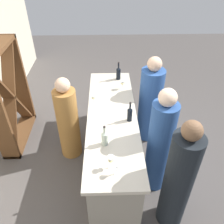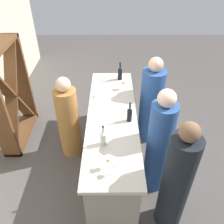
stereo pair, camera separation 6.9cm
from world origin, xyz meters
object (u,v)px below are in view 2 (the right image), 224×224
(wine_glass_near_right, at_px, (109,160))
(person_server_behind, at_px, (68,121))
(wine_bottle_second_left_near_black, at_px, (130,114))
(person_center_guest, at_px, (159,147))
(person_right_guest, at_px, (176,183))
(wine_bottle_center_near_black, at_px, (120,73))
(wine_glass_near_center, at_px, (114,167))
(wine_glass_far_left, at_px, (94,97))
(wine_rack, at_px, (11,96))
(person_left_guest, at_px, (151,104))
(wine_glass_near_left, at_px, (124,83))
(wine_bottle_leftmost_clear_pale, at_px, (103,137))

(wine_glass_near_right, distance_m, person_server_behind, 1.34)
(wine_bottle_second_left_near_black, xyz_separation_m, person_center_guest, (-0.35, -0.37, -0.27))
(person_center_guest, xyz_separation_m, person_right_guest, (-0.55, -0.11, -0.01))
(person_right_guest, bearing_deg, wine_bottle_center_near_black, -72.25)
(wine_bottle_center_near_black, distance_m, person_right_guest, 2.15)
(wine_glass_near_center, relative_size, wine_glass_near_right, 0.88)
(wine_glass_near_right, relative_size, wine_glass_far_left, 1.04)
(wine_glass_far_left, bearing_deg, wine_rack, 76.83)
(wine_rack, xyz_separation_m, person_right_guest, (-1.62, -2.36, -0.10))
(wine_glass_near_right, height_order, person_left_guest, person_left_guest)
(wine_bottle_second_left_near_black, height_order, wine_glass_near_right, wine_bottle_second_left_near_black)
(wine_glass_near_left, height_order, person_right_guest, person_right_guest)
(wine_bottle_leftmost_clear_pale, relative_size, wine_glass_near_right, 1.66)
(wine_glass_far_left, relative_size, person_left_guest, 0.11)
(wine_rack, relative_size, wine_glass_near_right, 9.89)
(wine_bottle_leftmost_clear_pale, height_order, person_left_guest, person_left_guest)
(wine_glass_far_left, distance_m, person_right_guest, 1.64)
(wine_bottle_leftmost_clear_pale, distance_m, person_server_behind, 1.01)
(wine_rack, height_order, person_right_guest, wine_rack)
(wine_glass_near_left, bearing_deg, person_right_guest, -163.36)
(wine_bottle_center_near_black, relative_size, person_server_behind, 0.23)
(wine_rack, relative_size, wine_glass_near_center, 11.20)
(wine_glass_near_left, xyz_separation_m, wine_glass_far_left, (-0.43, 0.46, 0.02))
(wine_glass_near_center, bearing_deg, wine_glass_far_left, 12.38)
(person_left_guest, relative_size, person_server_behind, 1.08)
(wine_bottle_leftmost_clear_pale, distance_m, wine_glass_near_right, 0.37)
(wine_rack, bearing_deg, person_left_guest, -90.65)
(wine_glass_near_center, relative_size, person_server_behind, 0.11)
(wine_bottle_second_left_near_black, bearing_deg, wine_glass_near_center, 166.36)
(wine_glass_near_center, height_order, wine_glass_near_right, wine_glass_near_right)
(wine_bottle_center_near_black, xyz_separation_m, person_left_guest, (-0.46, -0.51, -0.33))
(wine_bottle_center_near_black, xyz_separation_m, person_right_guest, (-2.05, -0.57, -0.28))
(wine_bottle_center_near_black, distance_m, wine_glass_near_right, 1.97)
(wine_glass_near_right, relative_size, person_server_behind, 0.12)
(wine_rack, bearing_deg, wine_glass_far_left, -103.17)
(wine_glass_near_center, bearing_deg, wine_bottle_second_left_near_black, -13.64)
(wine_bottle_center_near_black, relative_size, person_right_guest, 0.20)
(wine_bottle_leftmost_clear_pale, relative_size, person_center_guest, 0.17)
(wine_glass_far_left, bearing_deg, person_center_guest, -130.66)
(wine_bottle_leftmost_clear_pale, xyz_separation_m, person_center_guest, (0.10, -0.71, -0.26))
(person_center_guest, distance_m, person_right_guest, 0.56)
(person_center_guest, distance_m, person_server_behind, 1.44)
(wine_glass_near_center, height_order, wine_glass_far_left, wine_glass_far_left)
(person_left_guest, bearing_deg, wine_glass_near_left, -0.19)
(wine_rack, xyz_separation_m, person_center_guest, (-1.07, -2.25, -0.09))
(wine_bottle_second_left_near_black, height_order, wine_glass_near_center, wine_bottle_second_left_near_black)
(person_right_guest, bearing_deg, person_server_behind, -38.58)
(wine_bottle_center_near_black, bearing_deg, person_right_guest, -164.55)
(wine_bottle_second_left_near_black, xyz_separation_m, wine_bottle_center_near_black, (1.16, 0.09, 0.01))
(wine_glass_near_right, bearing_deg, wine_glass_far_left, 10.62)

